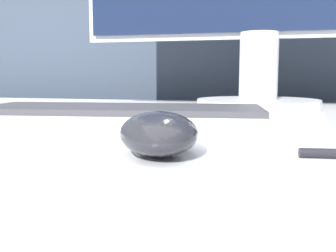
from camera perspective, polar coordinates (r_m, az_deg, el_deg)
partition_panel at (r=1.17m, az=8.34°, el=-4.40°), size 5.00×0.03×1.10m
computer_mouse_near at (r=0.33m, az=-1.35°, el=-1.00°), size 0.10×0.12×0.04m
keyboard at (r=0.54m, az=-6.77°, el=1.57°), size 0.42×0.20×0.02m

